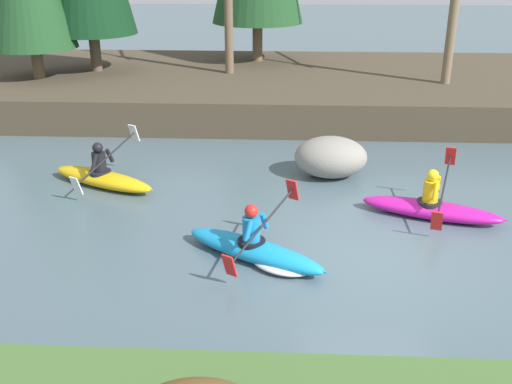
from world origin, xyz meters
TOP-DOWN VIEW (x-y plane):
  - ground_plane at (0.00, 0.00)m, footprint 90.00×90.00m
  - riverbank_far at (0.00, 10.79)m, footprint 44.00×8.51m
  - kayaker_lead at (1.31, 1.68)m, footprint 2.75×2.01m
  - kayaker_middle at (-2.00, -0.21)m, footprint 2.63×1.98m
  - kayaker_trailing at (-5.60, 2.99)m, footprint 2.69×1.94m
  - boulder_midstream at (-0.55, 3.86)m, footprint 1.66×1.30m

SIDE VIEW (x-z plane):
  - ground_plane at x=0.00m, z-range 0.00..0.00m
  - kayaker_middle at x=-2.00m, z-range -0.40..0.80m
  - kayaker_lead at x=1.31m, z-range -0.38..0.82m
  - kayaker_trailing at x=-5.60m, z-range -0.38..0.82m
  - boulder_midstream at x=-0.55m, z-range 0.00..0.94m
  - riverbank_far at x=0.00m, z-range 0.00..0.98m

